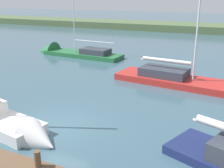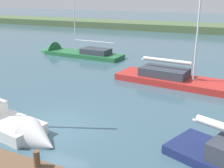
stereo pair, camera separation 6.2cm
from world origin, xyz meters
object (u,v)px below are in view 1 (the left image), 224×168
at_px(mooring_post_near, 37,159).
at_px(sailboat_mid_channel, 4,125).
at_px(sailboat_far_right, 205,87).
at_px(sailboat_inner_slip, 69,54).

xyz_separation_m(mooring_post_near, sailboat_mid_channel, (4.15, -2.64, -0.84)).
xyz_separation_m(mooring_post_near, sailboat_far_right, (-3.74, -12.81, -0.91)).
height_order(mooring_post_near, sailboat_inner_slip, sailboat_inner_slip).
bearing_deg(sailboat_inner_slip, mooring_post_near, 123.74).
bearing_deg(sailboat_mid_channel, sailboat_far_right, 62.47).
bearing_deg(mooring_post_near, sailboat_inner_slip, -59.63).
xyz_separation_m(sailboat_mid_channel, sailboat_inner_slip, (6.72, -15.90, -0.08)).
height_order(sailboat_far_right, sailboat_mid_channel, sailboat_far_right).
xyz_separation_m(mooring_post_near, sailboat_inner_slip, (10.87, -18.55, -0.92)).
height_order(mooring_post_near, sailboat_mid_channel, sailboat_mid_channel).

